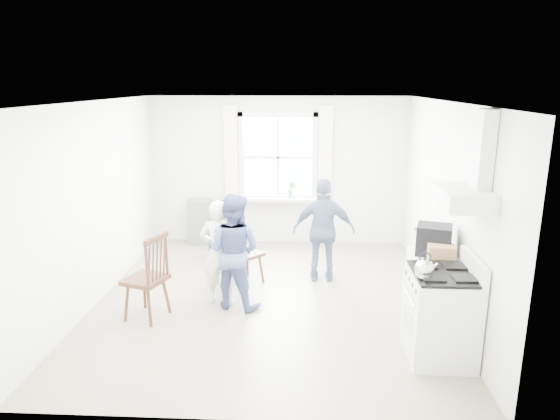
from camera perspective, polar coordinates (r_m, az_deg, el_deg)
The scene contains 17 objects.
room_shell at distance 6.40m, azimuth -1.44°, elevation 0.57°, with size 4.62×5.12×2.64m.
window_assembly at distance 8.76m, azimuth -0.24°, elevation 5.45°, with size 1.88×0.24×1.70m.
range_hood at distance 5.18m, azimuth 20.81°, elevation 3.12°, with size 0.45×0.76×0.94m.
shelf_unit at distance 9.06m, azimuth -9.15°, elevation -1.32°, with size 0.40×0.30×0.80m, color slate.
gas_stove at distance 5.57m, azimuth 17.89°, elevation -11.26°, with size 0.68×0.76×1.12m.
kettle at distance 5.16m, azimuth 16.17°, elevation -6.48°, with size 0.19×0.19×0.27m.
low_cabinet at distance 6.22m, azimuth 16.87°, elevation -8.76°, with size 0.50×0.55×0.90m, color silver.
stereo_stack at distance 6.01m, azimuth 17.18°, elevation -3.26°, with size 0.47×0.44×0.34m.
cardboard_box at distance 5.82m, azimuth 17.94°, elevation -4.72°, with size 0.29×0.20×0.18m, color #977049.
windsor_chair_a at distance 8.21m, azimuth -5.97°, elevation -1.28°, with size 0.53×0.53×1.01m.
windsor_chair_b at distance 7.09m, azimuth -4.54°, elevation -4.06°, with size 0.57×0.57×0.97m.
windsor_chair_c at distance 6.23m, azimuth -14.36°, elevation -6.43°, with size 0.57×0.58×1.09m.
person_left at distance 6.50m, azimuth -6.95°, elevation -4.86°, with size 0.51×0.51×1.40m, color white.
person_mid at distance 6.38m, azimuth -5.32°, elevation -4.70°, with size 0.73×0.73×1.50m, color #4B5A8B.
person_right at distance 7.20m, azimuth 5.02°, elevation -2.36°, with size 0.89×0.89×1.52m, color navy.
potted_plant at distance 8.75m, azimuth 1.28°, elevation 2.34°, with size 0.16×0.16×0.30m, color #2F6A34.
windsor_chair_d at distance 7.02m, azimuth -6.75°, elevation -4.62°, with size 0.52×0.52×0.90m.
Camera 1 is at (0.48, -6.19, 2.84)m, focal length 32.00 mm.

